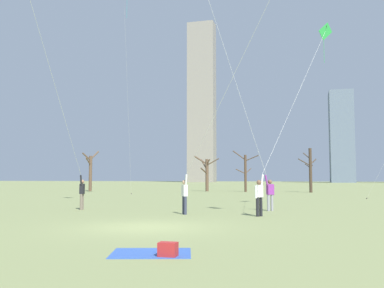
{
  "coord_description": "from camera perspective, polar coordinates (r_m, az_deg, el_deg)",
  "views": [
    {
      "loc": [
        5.45,
        -14.21,
        1.71
      ],
      "look_at": [
        0.0,
        6.0,
        3.37
      ],
      "focal_mm": 40.18,
      "sensor_mm": 36.0,
      "label": 1
    }
  ],
  "objects": [
    {
      "name": "ground_plane",
      "position": [
        15.32,
        -5.96,
        -10.91
      ],
      "size": [
        400.0,
        400.0,
        0.0
      ],
      "primitive_type": "plane",
      "color": "#848E56"
    },
    {
      "name": "kite_flyer_foreground_right_red",
      "position": [
        18.09,
        4.68,
        5.38
      ],
      "size": [
        11.47,
        9.94,
        19.15
      ],
      "color": "#33384C",
      "rests_on": "ground"
    },
    {
      "name": "kite_flyer_far_back_green",
      "position": [
        20.11,
        10.2,
        -3.49
      ],
      "size": [
        3.78,
        5.43,
        10.28
      ],
      "color": "black",
      "rests_on": "ground"
    },
    {
      "name": "kite_flyer_midfield_center_pink",
      "position": [
        22.2,
        7.89,
        1.13
      ],
      "size": [
        6.63,
        5.85,
        22.14
      ],
      "color": "gray",
      "rests_on": "ground"
    },
    {
      "name": "kite_flyer_midfield_left_yellow",
      "position": [
        22.32,
        -15.72,
        -1.38
      ],
      "size": [
        3.41,
        15.04,
        16.42
      ],
      "color": "#726656",
      "rests_on": "ground"
    },
    {
      "name": "distant_kite_high_overhead_teal",
      "position": [
        41.78,
        -8.96,
        17.48
      ],
      "size": [
        2.65,
        8.36,
        19.06
      ],
      "color": "teal",
      "rests_on": "ground"
    },
    {
      "name": "picnic_spot",
      "position": [
        9.84,
        -4.19,
        -13.97
      ],
      "size": [
        2.11,
        1.84,
        0.31
      ],
      "color": "#3359B2",
      "rests_on": "ground"
    },
    {
      "name": "bare_tree_far_right_edge",
      "position": [
        57.42,
        -13.34,
        -3.41
      ],
      "size": [
        1.27,
        2.85,
        5.31
      ],
      "color": "brown",
      "rests_on": "ground"
    },
    {
      "name": "bare_tree_leftmost",
      "position": [
        52.72,
        15.43,
        -3.25
      ],
      "size": [
        2.18,
        2.17,
        5.22
      ],
      "color": "#423326",
      "rests_on": "ground"
    },
    {
      "name": "bare_tree_right_of_center",
      "position": [
        53.48,
        7.08,
        -3.61
      ],
      "size": [
        3.35,
        0.98,
        5.17
      ],
      "color": "#4C3828",
      "rests_on": "ground"
    },
    {
      "name": "bare_tree_center",
      "position": [
        55.3,
        1.92,
        -3.76
      ],
      "size": [
        3.46,
        3.08,
        4.61
      ],
      "color": "brown",
      "rests_on": "ground"
    },
    {
      "name": "skyline_mid_tower_right",
      "position": [
        168.6,
        19.22,
        0.9
      ],
      "size": [
        8.42,
        10.97,
        33.81
      ],
      "color": "slate",
      "rests_on": "ground"
    },
    {
      "name": "skyline_squat_block",
      "position": [
        176.8,
        1.29,
        5.62
      ],
      "size": [
        10.91,
        6.23,
        65.7
      ],
      "color": "gray",
      "rests_on": "ground"
    }
  ]
}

